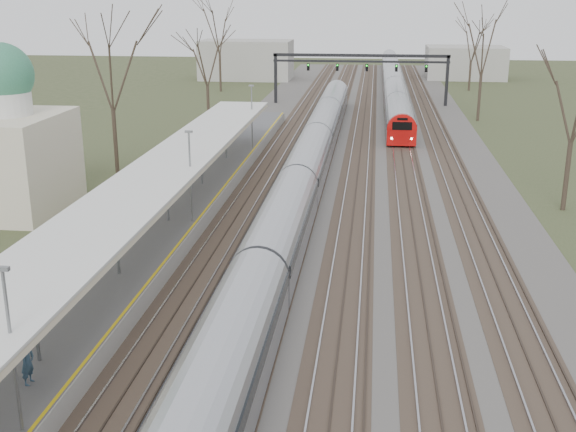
{
  "coord_description": "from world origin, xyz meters",
  "views": [
    {
      "loc": [
        2.04,
        -2.95,
        13.06
      ],
      "look_at": [
        -2.19,
        32.43,
        2.0
      ],
      "focal_mm": 45.0,
      "sensor_mm": 36.0,
      "label": 1
    }
  ],
  "objects": [
    {
      "name": "track_bed",
      "position": [
        0.26,
        55.0,
        0.06
      ],
      "size": [
        24.0,
        160.0,
        0.22
      ],
      "color": "#474442",
      "rests_on": "ground"
    },
    {
      "name": "platform",
      "position": [
        -9.05,
        37.5,
        0.5
      ],
      "size": [
        3.5,
        69.0,
        1.0
      ],
      "primitive_type": "cube",
      "color": "#9E9B93",
      "rests_on": "ground"
    },
    {
      "name": "canopy",
      "position": [
        -9.05,
        32.99,
        3.93
      ],
      "size": [
        4.1,
        50.0,
        3.11
      ],
      "color": "slate",
      "rests_on": "platform"
    },
    {
      "name": "signal_gantry",
      "position": [
        0.29,
        84.99,
        4.91
      ],
      "size": [
        21.0,
        0.59,
        6.08
      ],
      "color": "black",
      "rests_on": "ground"
    },
    {
      "name": "tree_west_far",
      "position": [
        -17.0,
        48.0,
        8.02
      ],
      "size": [
        5.5,
        5.5,
        11.33
      ],
      "color": "#2D231C",
      "rests_on": "ground"
    },
    {
      "name": "tree_east_far",
      "position": [
        14.0,
        42.0,
        7.29
      ],
      "size": [
        5.0,
        5.0,
        10.3
      ],
      "color": "#2D231C",
      "rests_on": "ground"
    },
    {
      "name": "train_near",
      "position": [
        -2.5,
        46.94,
        1.48
      ],
      "size": [
        2.62,
        75.21,
        3.05
      ],
      "color": "#9A9CA4",
      "rests_on": "ground"
    },
    {
      "name": "train_far",
      "position": [
        4.5,
        96.87,
        1.48
      ],
      "size": [
        2.62,
        75.21,
        3.05
      ],
      "color": "#9A9CA4",
      "rests_on": "ground"
    },
    {
      "name": "passenger",
      "position": [
        -8.67,
        16.49,
        1.8
      ],
      "size": [
        0.41,
        0.6,
        1.6
      ],
      "primitive_type": "imported",
      "rotation": [
        0.0,
        0.0,
        1.52
      ],
      "color": "#30495E",
      "rests_on": "platform"
    }
  ]
}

